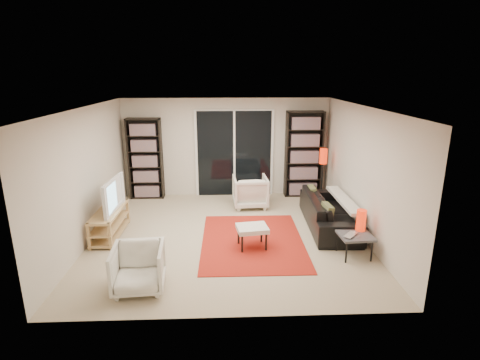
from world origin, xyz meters
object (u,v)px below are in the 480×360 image
at_px(armchair_back, 250,191).
at_px(ottoman, 252,229).
at_px(bookshelf_right, 304,154).
at_px(armchair_front, 138,268).
at_px(tv_stand, 110,222).
at_px(side_table, 355,236).
at_px(bookshelf_left, 145,159).
at_px(floor_lamp, 323,162).
at_px(sofa, 329,211).

xyz_separation_m(armchair_back, ottoman, (-0.11, -2.12, -0.01)).
height_order(bookshelf_right, armchair_front, bookshelf_right).
xyz_separation_m(tv_stand, armchair_front, (0.95, -1.88, 0.06)).
bearing_deg(side_table, bookshelf_left, 141.16).
distance_m(ottoman, floor_lamp, 3.00).
relative_size(sofa, floor_lamp, 1.67).
relative_size(tv_stand, sofa, 0.61).
bearing_deg(armchair_back, bookshelf_right, -154.07).
relative_size(armchair_back, side_table, 1.39).
height_order(tv_stand, ottoman, tv_stand).
bearing_deg(armchair_front, sofa, 28.31).
height_order(bookshelf_left, floor_lamp, bookshelf_left).
bearing_deg(side_table, armchair_back, 122.05).
distance_m(bookshelf_right, ottoman, 3.31).
bearing_deg(armchair_back, bookshelf_left, -19.87).
relative_size(armchair_back, armchair_front, 1.09).
relative_size(bookshelf_left, armchair_back, 2.49).
xyz_separation_m(sofa, armchair_back, (-1.50, 1.24, 0.04)).
height_order(armchair_front, ottoman, armchair_front).
relative_size(bookshelf_left, ottoman, 3.35).
relative_size(sofa, armchair_front, 3.01).
distance_m(bookshelf_left, ottoman, 3.79).
height_order(tv_stand, sofa, sofa).
bearing_deg(armchair_front, ottoman, 31.83).
bearing_deg(tv_stand, bookshelf_right, 28.66).
bearing_deg(floor_lamp, ottoman, -128.00).
height_order(bookshelf_right, side_table, bookshelf_right).
bearing_deg(bookshelf_right, armchair_front, -127.51).
distance_m(armchair_front, ottoman, 2.11).
bearing_deg(ottoman, bookshelf_left, 129.57).
bearing_deg(armchair_front, floor_lamp, 40.92).
bearing_deg(side_table, armchair_front, -165.74).
xyz_separation_m(ottoman, side_table, (1.68, -0.39, 0.02)).
distance_m(tv_stand, floor_lamp, 4.81).
xyz_separation_m(sofa, side_table, (0.08, -1.28, 0.04)).
bearing_deg(sofa, floor_lamp, -5.32).
distance_m(armchair_back, floor_lamp, 1.82).
distance_m(bookshelf_right, sofa, 2.13).
height_order(tv_stand, side_table, tv_stand).
height_order(bookshelf_right, armchair_back, bookshelf_right).
relative_size(bookshelf_left, tv_stand, 1.48).
xyz_separation_m(bookshelf_right, armchair_back, (-1.36, -0.75, -0.69)).
height_order(sofa, ottoman, sofa).
relative_size(tv_stand, armchair_front, 1.82).
height_order(tv_stand, floor_lamp, floor_lamp).
bearing_deg(tv_stand, bookshelf_left, 83.26).
height_order(armchair_back, floor_lamp, floor_lamp).
distance_m(sofa, side_table, 1.28).
height_order(bookshelf_left, ottoman, bookshelf_left).
bearing_deg(ottoman, tv_stand, 166.65).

